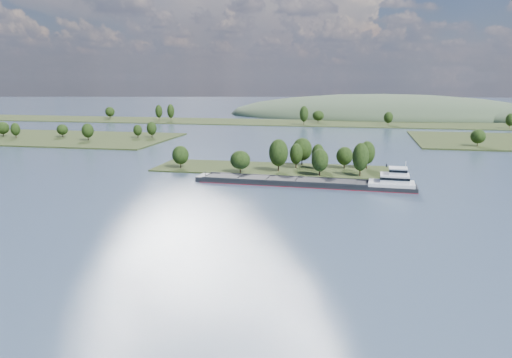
# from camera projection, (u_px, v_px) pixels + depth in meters

# --- Properties ---
(ground) EXTENTS (1800.00, 1800.00, 0.00)m
(ground) POSITION_uv_depth(u_px,v_px,m) (240.00, 204.00, 155.01)
(ground) COLOR #35455B
(ground) RESTS_ON ground
(tree_island) EXTENTS (100.00, 32.07, 14.57)m
(tree_island) POSITION_uv_depth(u_px,v_px,m) (287.00, 161.00, 209.36)
(tree_island) COLOR #253015
(tree_island) RESTS_ON ground
(back_shoreline) EXTENTS (900.00, 60.00, 16.51)m
(back_shoreline) POSITION_uv_depth(u_px,v_px,m) (325.00, 123.00, 421.85)
(back_shoreline) COLOR #253015
(back_shoreline) RESTS_ON ground
(hill_west) EXTENTS (320.00, 160.00, 44.00)m
(hill_west) POSITION_uv_depth(u_px,v_px,m) (383.00, 116.00, 508.12)
(hill_west) COLOR #364731
(hill_west) RESTS_ON ground
(cargo_barge) EXTENTS (80.56, 13.57, 10.84)m
(cargo_barge) POSITION_uv_depth(u_px,v_px,m) (319.00, 182.00, 180.40)
(cargo_barge) COLOR black
(cargo_barge) RESTS_ON ground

